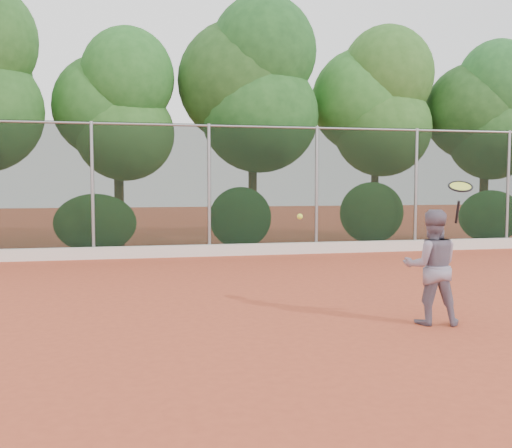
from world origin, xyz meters
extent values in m
plane|color=#B9482B|center=(0.00, 0.00, 0.00)|extent=(80.00, 80.00, 0.00)
cube|color=silver|center=(0.00, 6.82, 0.15)|extent=(24.00, 0.20, 0.30)
imported|color=slate|center=(1.99, -1.13, 0.78)|extent=(0.89, 0.78, 1.56)
cube|color=black|center=(0.00, 7.00, 1.75)|extent=(24.00, 0.01, 3.50)
cylinder|color=gray|center=(0.00, 7.00, 3.45)|extent=(24.00, 0.06, 0.06)
cylinder|color=gray|center=(-3.00, 7.00, 1.75)|extent=(0.09, 0.09, 3.50)
cylinder|color=gray|center=(0.00, 7.00, 1.75)|extent=(0.09, 0.09, 3.50)
cylinder|color=gray|center=(3.00, 7.00, 1.75)|extent=(0.09, 0.09, 3.50)
cylinder|color=gray|center=(6.00, 7.00, 1.75)|extent=(0.09, 0.09, 3.50)
cylinder|color=gray|center=(9.00, 7.00, 1.75)|extent=(0.09, 0.09, 3.50)
cylinder|color=#432E1A|center=(-2.40, 9.30, 1.20)|extent=(0.28, 0.28, 2.40)
ellipsoid|color=#28591E|center=(-2.20, 9.20, 3.40)|extent=(2.90, 2.40, 2.80)
ellipsoid|color=#22581E|center=(-2.70, 9.50, 4.20)|extent=(3.20, 2.70, 3.10)
ellipsoid|color=#1E561D|center=(-2.10, 9.00, 5.00)|extent=(2.70, 2.30, 2.90)
cylinder|color=#3F2718|center=(1.60, 9.00, 1.50)|extent=(0.26, 0.26, 3.00)
ellipsoid|color=#2F6D29|center=(1.80, 8.90, 4.00)|extent=(3.60, 3.00, 3.50)
ellipsoid|color=#2F6024|center=(1.30, 9.20, 5.00)|extent=(3.90, 3.20, 3.80)
ellipsoid|color=#296928|center=(1.90, 8.80, 5.90)|extent=(3.20, 2.70, 3.30)
cylinder|color=#492B1C|center=(5.70, 9.20, 1.35)|extent=(0.24, 0.24, 2.70)
ellipsoid|color=#28561D|center=(5.90, 9.10, 3.70)|extent=(3.20, 2.70, 3.10)
ellipsoid|color=#266221|center=(5.40, 9.40, 4.60)|extent=(3.50, 2.90, 3.40)
ellipsoid|color=#28551D|center=(6.00, 9.00, 5.40)|extent=(3.00, 2.50, 3.10)
cylinder|color=#3E2817|center=(9.40, 8.80, 1.25)|extent=(0.28, 0.28, 2.50)
ellipsoid|color=#2F6326|center=(9.60, 8.70, 3.50)|extent=(3.00, 2.50, 2.90)
ellipsoid|color=#2C5E23|center=(9.10, 9.00, 4.30)|extent=(3.30, 2.80, 3.20)
ellipsoid|color=#2C732D|center=(9.70, 8.60, 5.10)|extent=(2.80, 2.40, 3.00)
ellipsoid|color=#376E2A|center=(-3.00, 7.80, 0.85)|extent=(2.20, 1.16, 1.60)
ellipsoid|color=#276426|center=(1.00, 7.80, 0.95)|extent=(1.80, 1.04, 1.76)
ellipsoid|color=#356E2A|center=(5.00, 7.80, 1.05)|extent=(2.00, 1.10, 1.84)
ellipsoid|color=#30732B|center=(9.00, 7.80, 0.90)|extent=(2.16, 1.12, 1.64)
cylinder|color=black|center=(2.35, -1.13, 1.52)|extent=(0.09, 0.18, 0.32)
torus|color=black|center=(2.35, -1.19, 1.87)|extent=(0.41, 0.40, 0.17)
cylinder|color=#D1E142|center=(2.35, -1.19, 1.87)|extent=(0.35, 0.33, 0.12)
sphere|color=#E6FA39|center=(0.13, -1.12, 1.49)|extent=(0.07, 0.07, 0.07)
camera|label=1|loc=(-1.95, -8.14, 1.90)|focal=40.00mm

